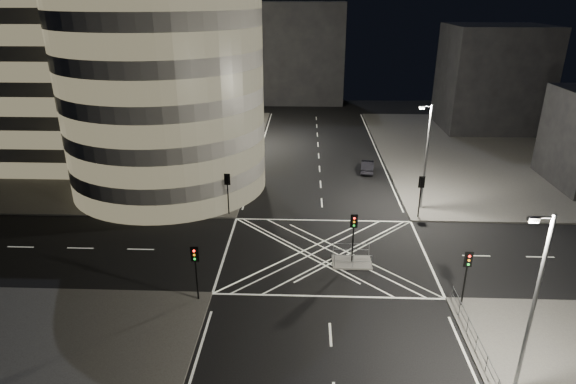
{
  "coord_description": "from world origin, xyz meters",
  "views": [
    {
      "loc": [
        -1.67,
        -33.88,
        19.29
      ],
      "look_at": [
        -3.19,
        5.44,
        3.0
      ],
      "focal_mm": 30.0,
      "sensor_mm": 36.0,
      "label": 1
    }
  ],
  "objects_px": {
    "traffic_signal_nl": "(195,263)",
    "street_lamp_left_near": "(228,142)",
    "street_lamp_left_far": "(249,104)",
    "traffic_signal_nr": "(467,269)",
    "traffic_signal_fl": "(228,186)",
    "traffic_signal_island": "(354,229)",
    "street_lamp_right_far": "(426,154)",
    "street_lamp_right_near": "(533,301)",
    "sedan": "(367,166)",
    "traffic_signal_fr": "(421,189)",
    "central_island": "(352,262)"
  },
  "relations": [
    {
      "from": "traffic_signal_fl",
      "to": "street_lamp_left_near",
      "type": "xyz_separation_m",
      "value": [
        -0.64,
        5.2,
        2.63
      ]
    },
    {
      "from": "traffic_signal_island",
      "to": "traffic_signal_fl",
      "type": "bearing_deg",
      "value": 142.46
    },
    {
      "from": "traffic_signal_nl",
      "to": "street_lamp_right_near",
      "type": "distance_m",
      "value": 19.78
    },
    {
      "from": "traffic_signal_nl",
      "to": "traffic_signal_fr",
      "type": "relative_size",
      "value": 1.0
    },
    {
      "from": "traffic_signal_fl",
      "to": "street_lamp_right_near",
      "type": "height_order",
      "value": "street_lamp_right_near"
    },
    {
      "from": "traffic_signal_fr",
      "to": "street_lamp_right_near",
      "type": "bearing_deg",
      "value": -88.25
    },
    {
      "from": "traffic_signal_island",
      "to": "street_lamp_left_near",
      "type": "height_order",
      "value": "street_lamp_left_near"
    },
    {
      "from": "traffic_signal_fl",
      "to": "street_lamp_right_near",
      "type": "xyz_separation_m",
      "value": [
        18.24,
        -20.8,
        2.63
      ]
    },
    {
      "from": "traffic_signal_fl",
      "to": "traffic_signal_nr",
      "type": "distance_m",
      "value": 22.24
    },
    {
      "from": "street_lamp_right_near",
      "to": "street_lamp_right_far",
      "type": "bearing_deg",
      "value": 90.0
    },
    {
      "from": "traffic_signal_fl",
      "to": "traffic_signal_nr",
      "type": "relative_size",
      "value": 1.0
    },
    {
      "from": "traffic_signal_island",
      "to": "street_lamp_left_far",
      "type": "bearing_deg",
      "value": 109.95
    },
    {
      "from": "traffic_signal_nl",
      "to": "traffic_signal_nr",
      "type": "height_order",
      "value": "same"
    },
    {
      "from": "traffic_signal_nr",
      "to": "traffic_signal_island",
      "type": "bearing_deg",
      "value": 142.07
    },
    {
      "from": "traffic_signal_nl",
      "to": "street_lamp_left_near",
      "type": "height_order",
      "value": "street_lamp_left_near"
    },
    {
      "from": "central_island",
      "to": "sedan",
      "type": "relative_size",
      "value": 0.74
    },
    {
      "from": "traffic_signal_fl",
      "to": "street_lamp_right_near",
      "type": "bearing_deg",
      "value": -48.76
    },
    {
      "from": "street_lamp_right_far",
      "to": "street_lamp_right_near",
      "type": "height_order",
      "value": "same"
    },
    {
      "from": "traffic_signal_nl",
      "to": "traffic_signal_island",
      "type": "relative_size",
      "value": 1.0
    },
    {
      "from": "traffic_signal_nr",
      "to": "sedan",
      "type": "distance_m",
      "value": 26.34
    },
    {
      "from": "sedan",
      "to": "street_lamp_right_far",
      "type": "bearing_deg",
      "value": 118.57
    },
    {
      "from": "traffic_signal_fl",
      "to": "traffic_signal_island",
      "type": "height_order",
      "value": "same"
    },
    {
      "from": "street_lamp_left_near",
      "to": "sedan",
      "type": "bearing_deg",
      "value": 25.83
    },
    {
      "from": "traffic_signal_fr",
      "to": "traffic_signal_island",
      "type": "xyz_separation_m",
      "value": [
        -6.8,
        -8.3,
        0.0
      ]
    },
    {
      "from": "street_lamp_right_far",
      "to": "sedan",
      "type": "xyz_separation_m",
      "value": [
        -3.91,
        10.24,
        -4.87
      ]
    },
    {
      "from": "traffic_signal_nl",
      "to": "traffic_signal_nr",
      "type": "relative_size",
      "value": 1.0
    },
    {
      "from": "street_lamp_left_far",
      "to": "central_island",
      "type": "bearing_deg",
      "value": -70.05
    },
    {
      "from": "traffic_signal_nl",
      "to": "street_lamp_left_far",
      "type": "relative_size",
      "value": 0.4
    },
    {
      "from": "central_island",
      "to": "traffic_signal_fl",
      "type": "distance_m",
      "value": 13.91
    },
    {
      "from": "street_lamp_left_far",
      "to": "sedan",
      "type": "bearing_deg",
      "value": -35.73
    },
    {
      "from": "central_island",
      "to": "street_lamp_left_near",
      "type": "distance_m",
      "value": 18.52
    },
    {
      "from": "street_lamp_right_far",
      "to": "sedan",
      "type": "height_order",
      "value": "street_lamp_right_far"
    },
    {
      "from": "traffic_signal_nr",
      "to": "street_lamp_right_far",
      "type": "bearing_deg",
      "value": 87.7
    },
    {
      "from": "central_island",
      "to": "traffic_signal_nr",
      "type": "distance_m",
      "value": 9.08
    },
    {
      "from": "traffic_signal_island",
      "to": "sedan",
      "type": "distance_m",
      "value": 21.16
    },
    {
      "from": "street_lamp_right_far",
      "to": "street_lamp_right_near",
      "type": "bearing_deg",
      "value": -90.0
    },
    {
      "from": "central_island",
      "to": "traffic_signal_fl",
      "type": "relative_size",
      "value": 0.75
    },
    {
      "from": "traffic_signal_fr",
      "to": "street_lamp_right_far",
      "type": "relative_size",
      "value": 0.4
    },
    {
      "from": "traffic_signal_nl",
      "to": "traffic_signal_island",
      "type": "bearing_deg",
      "value": 26.14
    },
    {
      "from": "traffic_signal_nl",
      "to": "street_lamp_right_near",
      "type": "xyz_separation_m",
      "value": [
        18.24,
        -7.2,
        2.63
      ]
    },
    {
      "from": "traffic_signal_nl",
      "to": "street_lamp_left_near",
      "type": "distance_m",
      "value": 18.99
    },
    {
      "from": "traffic_signal_fl",
      "to": "traffic_signal_island",
      "type": "distance_m",
      "value": 13.62
    },
    {
      "from": "street_lamp_left_near",
      "to": "street_lamp_left_far",
      "type": "relative_size",
      "value": 1.0
    },
    {
      "from": "traffic_signal_fr",
      "to": "traffic_signal_fl",
      "type": "bearing_deg",
      "value": 180.0
    },
    {
      "from": "street_lamp_left_near",
      "to": "street_lamp_left_far",
      "type": "height_order",
      "value": "same"
    },
    {
      "from": "street_lamp_left_far",
      "to": "street_lamp_right_near",
      "type": "xyz_separation_m",
      "value": [
        18.87,
        -44.0,
        0.0
      ]
    },
    {
      "from": "street_lamp_right_near",
      "to": "sedan",
      "type": "xyz_separation_m",
      "value": [
        -3.91,
        33.24,
        -4.87
      ]
    },
    {
      "from": "traffic_signal_fr",
      "to": "street_lamp_left_far",
      "type": "bearing_deg",
      "value": 128.17
    },
    {
      "from": "street_lamp_left_near",
      "to": "street_lamp_right_far",
      "type": "xyz_separation_m",
      "value": [
        18.87,
        -3.0,
        0.0
      ]
    },
    {
      "from": "traffic_signal_nl",
      "to": "street_lamp_left_near",
      "type": "relative_size",
      "value": 0.4
    }
  ]
}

